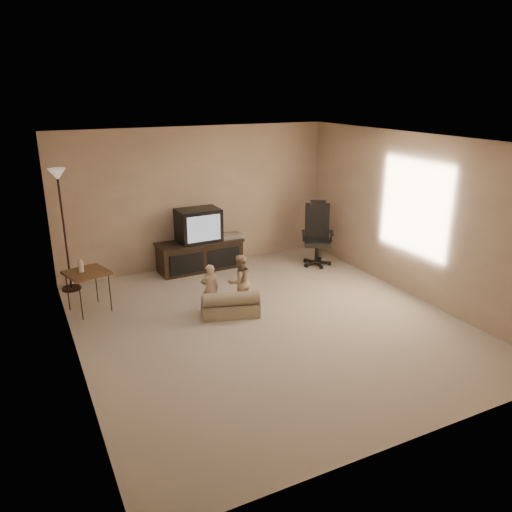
{
  "coord_description": "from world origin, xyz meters",
  "views": [
    {
      "loc": [
        -2.93,
        -5.57,
        3.12
      ],
      "look_at": [
        0.11,
        0.6,
        0.79
      ],
      "focal_mm": 35.0,
      "sensor_mm": 36.0,
      "label": 1
    }
  ],
  "objects_px": {
    "child_sofa": "(230,305)",
    "toddler_right": "(240,282)",
    "tv_stand": "(200,245)",
    "toddler_left": "(210,288)",
    "office_chair": "(317,242)",
    "floor_lamp": "(61,203)",
    "side_table": "(86,273)"
  },
  "relations": [
    {
      "from": "child_sofa",
      "to": "floor_lamp",
      "type": "bearing_deg",
      "value": 149.87
    },
    {
      "from": "tv_stand",
      "to": "office_chair",
      "type": "distance_m",
      "value": 2.15
    },
    {
      "from": "office_chair",
      "to": "child_sofa",
      "type": "relative_size",
      "value": 1.29
    },
    {
      "from": "tv_stand",
      "to": "floor_lamp",
      "type": "xyz_separation_m",
      "value": [
        -2.22,
        0.02,
        0.97
      ]
    },
    {
      "from": "child_sofa",
      "to": "toddler_right",
      "type": "relative_size",
      "value": 1.1
    },
    {
      "from": "child_sofa",
      "to": "tv_stand",
      "type": "bearing_deg",
      "value": 98.32
    },
    {
      "from": "toddler_right",
      "to": "floor_lamp",
      "type": "bearing_deg",
      "value": -45.38
    },
    {
      "from": "office_chair",
      "to": "child_sofa",
      "type": "height_order",
      "value": "office_chair"
    },
    {
      "from": "floor_lamp",
      "to": "child_sofa",
      "type": "distance_m",
      "value": 3.09
    },
    {
      "from": "tv_stand",
      "to": "toddler_left",
      "type": "distance_m",
      "value": 1.86
    },
    {
      "from": "toddler_left",
      "to": "side_table",
      "type": "bearing_deg",
      "value": -19.48
    },
    {
      "from": "tv_stand",
      "to": "toddler_left",
      "type": "xyz_separation_m",
      "value": [
        -0.51,
        -1.79,
        -0.09
      ]
    },
    {
      "from": "side_table",
      "to": "toddler_left",
      "type": "height_order",
      "value": "side_table"
    },
    {
      "from": "tv_stand",
      "to": "child_sofa",
      "type": "bearing_deg",
      "value": -99.72
    },
    {
      "from": "toddler_left",
      "to": "toddler_right",
      "type": "bearing_deg",
      "value": -177.68
    },
    {
      "from": "tv_stand",
      "to": "floor_lamp",
      "type": "bearing_deg",
      "value": 178.02
    },
    {
      "from": "office_chair",
      "to": "floor_lamp",
      "type": "height_order",
      "value": "floor_lamp"
    },
    {
      "from": "office_chair",
      "to": "toddler_right",
      "type": "height_order",
      "value": "office_chair"
    },
    {
      "from": "side_table",
      "to": "child_sofa",
      "type": "distance_m",
      "value": 2.13
    },
    {
      "from": "office_chair",
      "to": "floor_lamp",
      "type": "xyz_separation_m",
      "value": [
        -4.26,
        0.7,
        1.01
      ]
    },
    {
      "from": "tv_stand",
      "to": "toddler_left",
      "type": "relative_size",
      "value": 2.12
    },
    {
      "from": "side_table",
      "to": "toddler_right",
      "type": "height_order",
      "value": "toddler_right"
    },
    {
      "from": "side_table",
      "to": "floor_lamp",
      "type": "xyz_separation_m",
      "value": [
        -0.14,
        0.98,
        0.84
      ]
    },
    {
      "from": "toddler_left",
      "to": "toddler_right",
      "type": "xyz_separation_m",
      "value": [
        0.45,
        -0.05,
        0.04
      ]
    },
    {
      "from": "office_chair",
      "to": "child_sofa",
      "type": "distance_m",
      "value": 2.69
    },
    {
      "from": "office_chair",
      "to": "tv_stand",
      "type": "bearing_deg",
      "value": -169.57
    },
    {
      "from": "side_table",
      "to": "toddler_left",
      "type": "xyz_separation_m",
      "value": [
        1.57,
        -0.82,
        -0.22
      ]
    },
    {
      "from": "office_chair",
      "to": "toddler_left",
      "type": "distance_m",
      "value": 2.77
    },
    {
      "from": "office_chair",
      "to": "side_table",
      "type": "xyz_separation_m",
      "value": [
        -4.11,
        -0.28,
        0.17
      ]
    },
    {
      "from": "side_table",
      "to": "floor_lamp",
      "type": "relative_size",
      "value": 0.42
    },
    {
      "from": "floor_lamp",
      "to": "office_chair",
      "type": "bearing_deg",
      "value": -9.4
    },
    {
      "from": "office_chair",
      "to": "toddler_right",
      "type": "relative_size",
      "value": 1.42
    }
  ]
}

